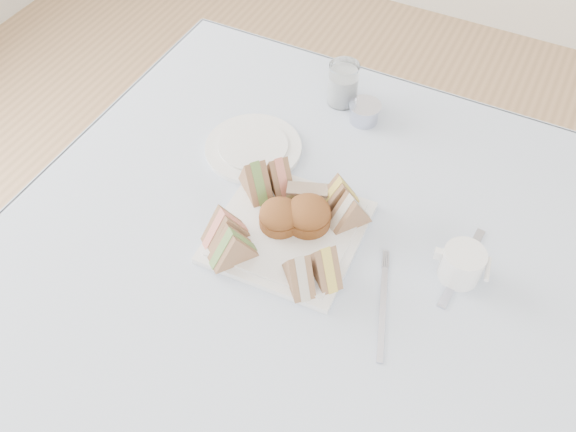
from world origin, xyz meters
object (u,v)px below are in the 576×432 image
at_px(creamer_jug, 462,264).
at_px(serving_plate, 288,232).
at_px(water_glass, 343,84).
at_px(table, 294,344).

bearing_deg(creamer_jug, serving_plate, -179.01).
distance_m(water_glass, creamer_jug, 0.48).
relative_size(serving_plate, creamer_jug, 3.56).
height_order(table, creamer_jug, creamer_jug).
xyz_separation_m(table, water_glass, (-0.08, 0.38, 0.42)).
height_order(serving_plate, water_glass, water_glass).
bearing_deg(creamer_jug, water_glass, 128.80).
bearing_deg(serving_plate, table, -30.22).
relative_size(serving_plate, water_glass, 2.66).
distance_m(serving_plate, water_glass, 0.38).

